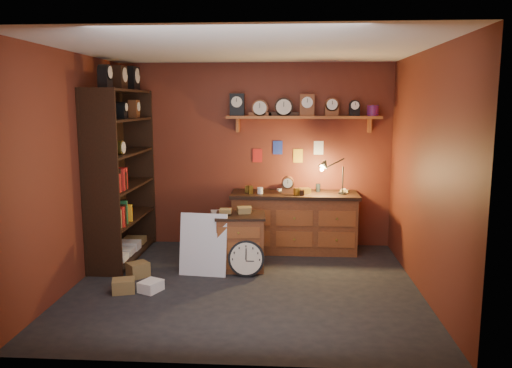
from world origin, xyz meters
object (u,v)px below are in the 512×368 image
object	(u,v)px
shelving_unit	(119,168)
low_cabinet	(240,239)
big_round_clock	(246,258)
workbench	(294,219)

from	to	relation	value
shelving_unit	low_cabinet	distance (m)	1.92
shelving_unit	big_round_clock	distance (m)	2.15
shelving_unit	workbench	distance (m)	2.55
workbench	big_round_clock	world-z (taller)	workbench
shelving_unit	workbench	bearing A→B (deg)	11.75
shelving_unit	big_round_clock	xyz separation A→B (m)	(1.78, -0.63, -1.03)
workbench	shelving_unit	bearing A→B (deg)	-168.25
shelving_unit	low_cabinet	bearing A→B (deg)	-12.10
low_cabinet	big_round_clock	size ratio (longest dim) A/B	1.79
big_round_clock	shelving_unit	bearing A→B (deg)	160.42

